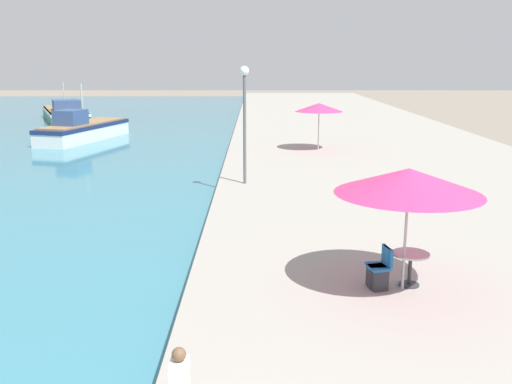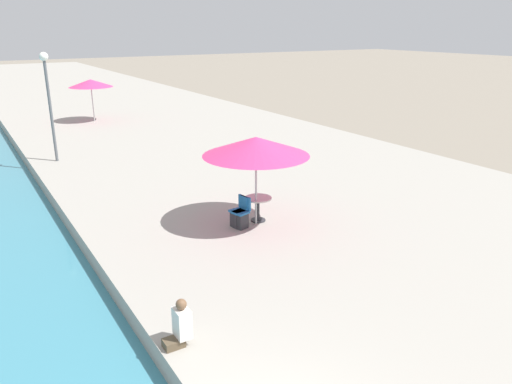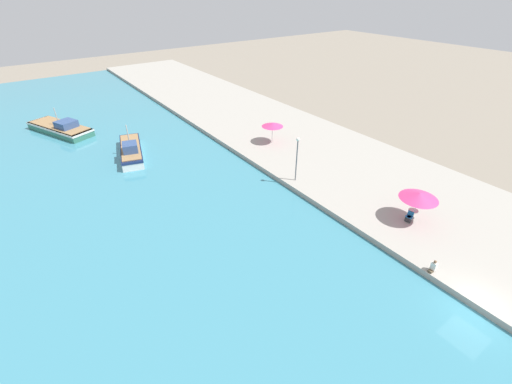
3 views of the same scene
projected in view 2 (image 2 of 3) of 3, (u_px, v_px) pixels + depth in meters
name	position (u px, v px, depth m)	size (l,w,h in m)	color
quay_promenade	(102.00, 102.00, 40.23)	(16.00, 90.00, 0.53)	#A39E93
cafe_umbrella_pink	(256.00, 146.00, 13.99)	(3.05, 3.05, 2.63)	#B7B7B7
cafe_umbrella_white	(91.00, 83.00, 29.84)	(2.58, 2.58, 2.53)	#B7B7B7
cafe_table	(258.00, 204.00, 14.82)	(0.80, 0.80, 0.74)	#333338
cafe_chair_left	(239.00, 216.00, 14.47)	(0.47, 0.44, 0.91)	#2D2D33
cafe_chair_right	(241.00, 217.00, 14.39)	(0.52, 0.50, 0.91)	#2D2D33
person_at_quay	(180.00, 325.00, 9.06)	(0.50, 0.36, 0.92)	brown
lamppost	(48.00, 89.00, 20.65)	(0.36, 0.36, 4.56)	#565B60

